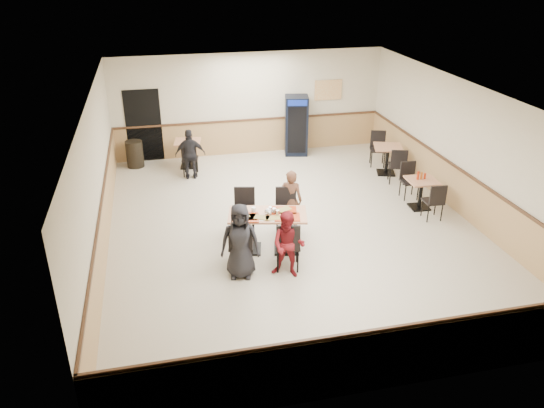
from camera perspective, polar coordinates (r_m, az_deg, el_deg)
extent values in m
plane|color=beige|center=(11.87, 2.20, -2.43)|extent=(10.00, 10.00, 0.00)
plane|color=silver|center=(10.79, 2.47, 11.79)|extent=(10.00, 10.00, 0.00)
plane|color=beige|center=(15.89, -2.41, 10.69)|extent=(8.00, 0.00, 8.00)
plane|color=beige|center=(7.09, 12.97, -10.12)|extent=(8.00, 0.00, 8.00)
plane|color=beige|center=(10.96, -18.33, 2.45)|extent=(0.00, 10.00, 10.00)
plane|color=beige|center=(12.83, 19.94, 5.52)|extent=(0.00, 10.00, 10.00)
cube|color=tan|center=(16.16, -2.33, 7.25)|extent=(7.98, 0.03, 1.00)
cube|color=tan|center=(13.17, 19.25, 1.43)|extent=(0.03, 9.98, 1.00)
cube|color=#472B19|center=(15.99, -2.36, 9.04)|extent=(7.98, 0.04, 0.06)
cube|color=black|center=(15.75, -13.63, 8.16)|extent=(1.00, 0.02, 2.10)
cube|color=orange|center=(16.38, 6.06, 12.10)|extent=(0.85, 0.02, 0.60)
cube|color=black|center=(10.96, -2.51, -4.84)|extent=(0.60, 0.60, 0.04)
cylinder|color=black|center=(10.76, -2.55, -3.00)|extent=(0.10, 0.10, 0.76)
cube|color=tan|center=(10.58, -2.59, -1.15)|extent=(0.93, 0.93, 0.04)
cube|color=black|center=(10.95, 1.57, -4.84)|extent=(0.60, 0.60, 0.04)
cylinder|color=black|center=(10.76, 1.59, -3.00)|extent=(0.10, 0.10, 0.76)
cube|color=tan|center=(10.58, 1.62, -1.15)|extent=(0.93, 0.93, 0.04)
imported|color=black|center=(9.79, -3.44, -4.02)|extent=(0.81, 0.62, 1.47)
imported|color=maroon|center=(9.82, 1.76, -4.41)|extent=(0.80, 0.74, 1.32)
imported|color=brown|center=(11.48, 2.03, 0.42)|extent=(0.60, 0.52, 1.38)
imported|color=black|center=(14.32, -8.78, 5.31)|extent=(0.82, 0.40, 1.36)
cube|color=#AB2D0B|center=(10.68, 1.30, -0.68)|extent=(0.57, 0.47, 0.02)
cube|color=#AB2D0B|center=(10.42, 1.65, -1.41)|extent=(0.57, 0.47, 0.02)
cube|color=#AB2D0B|center=(10.45, -2.93, -1.33)|extent=(0.57, 0.47, 0.02)
cube|color=#AB2D0B|center=(10.38, -2.78, -1.53)|extent=(0.57, 0.47, 0.02)
cylinder|color=white|center=(10.36, 0.12, -1.57)|extent=(0.26, 0.26, 0.01)
cube|color=tan|center=(10.36, 0.12, -1.51)|extent=(0.31, 0.23, 0.02)
cylinder|color=white|center=(10.38, -1.11, -1.52)|extent=(0.26, 0.26, 0.01)
cube|color=tan|center=(10.38, -1.11, -1.46)|extent=(0.34, 0.30, 0.02)
cylinder|color=white|center=(10.46, -3.23, -1.35)|extent=(0.26, 0.26, 0.01)
cube|color=tan|center=(10.45, -3.23, -1.30)|extent=(0.31, 0.22, 0.02)
cylinder|color=white|center=(10.71, 1.30, -0.63)|extent=(0.26, 0.26, 0.01)
cube|color=tan|center=(10.71, 1.30, -0.57)|extent=(0.34, 0.28, 0.02)
cylinder|color=white|center=(10.66, -3.77, -0.51)|extent=(0.09, 0.09, 0.11)
cylinder|color=white|center=(10.31, -3.58, -1.46)|extent=(0.09, 0.09, 0.11)
cylinder|color=white|center=(10.59, -1.99, -0.64)|extent=(0.09, 0.09, 0.11)
cylinder|color=#A0A6B2|center=(10.59, -0.19, -0.62)|extent=(0.07, 0.07, 0.12)
cylinder|color=#A0A6B2|center=(10.54, 0.24, -0.75)|extent=(0.07, 0.07, 0.12)
cylinder|color=#A0A6B2|center=(10.45, 0.61, -0.98)|extent=(0.07, 0.07, 0.12)
ellipsoid|color=white|center=(10.52, -0.37, -0.82)|extent=(0.17, 0.17, 0.12)
cube|color=black|center=(13.19, 15.51, -0.30)|extent=(0.46, 0.46, 0.04)
cylinder|color=black|center=(13.05, 15.69, 1.08)|extent=(0.09, 0.09, 0.66)
cube|color=tan|center=(12.92, 15.86, 2.45)|extent=(0.71, 0.71, 0.04)
cube|color=black|center=(15.04, 12.12, 3.31)|extent=(0.60, 0.60, 0.04)
cylinder|color=black|center=(14.90, 12.26, 4.66)|extent=(0.09, 0.09, 0.72)
cube|color=tan|center=(14.78, 12.39, 6.00)|extent=(0.93, 0.93, 0.04)
cylinder|color=#B52D0C|center=(12.87, 15.43, 2.99)|extent=(0.06, 0.06, 0.20)
cylinder|color=#AF5517|center=(12.91, 15.78, 2.96)|extent=(0.06, 0.06, 0.17)
cylinder|color=#B52D0C|center=(12.96, 16.12, 2.92)|extent=(0.05, 0.05, 0.14)
cube|color=black|center=(15.37, -8.89, 4.07)|extent=(0.53, 0.53, 0.04)
cylinder|color=black|center=(15.24, -8.98, 5.36)|extent=(0.09, 0.09, 0.70)
cube|color=tan|center=(15.12, -9.07, 6.63)|extent=(0.82, 0.82, 0.04)
cube|color=black|center=(15.97, 2.63, 8.45)|extent=(0.78, 0.77, 1.76)
cube|color=black|center=(15.67, 2.70, 7.93)|extent=(0.53, 0.13, 1.39)
cube|color=navy|center=(15.43, 2.77, 10.80)|extent=(0.55, 0.13, 0.17)
cylinder|color=black|center=(15.56, -14.55, 5.23)|extent=(0.48, 0.48, 0.75)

